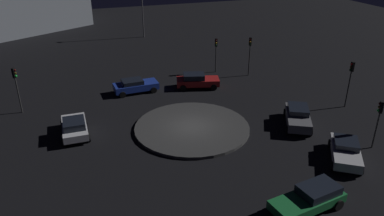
{
  "coord_description": "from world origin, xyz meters",
  "views": [
    {
      "loc": [
        25.84,
        -9.04,
        14.85
      ],
      "look_at": [
        0.0,
        0.0,
        1.92
      ],
      "focal_mm": 34.69,
      "sensor_mm": 36.0,
      "label": 1
    }
  ],
  "objects_px": {
    "car_green": "(310,198)",
    "traffic_light_northeast": "(379,115)",
    "car_grey": "(298,116)",
    "traffic_light_northwest": "(250,49)",
    "traffic_light_north": "(350,75)",
    "traffic_light_northwest_near": "(216,48)",
    "car_white": "(74,127)",
    "car_red": "(197,80)",
    "car_blue": "(135,85)",
    "car_silver": "(346,151)",
    "traffic_light_southwest": "(16,81)"
  },
  "relations": [
    {
      "from": "traffic_light_northwest",
      "to": "traffic_light_north",
      "type": "height_order",
      "value": "traffic_light_northwest"
    },
    {
      "from": "car_blue",
      "to": "traffic_light_northeast",
      "type": "bearing_deg",
      "value": -51.37
    },
    {
      "from": "car_red",
      "to": "traffic_light_southwest",
      "type": "distance_m",
      "value": 17.29
    },
    {
      "from": "car_silver",
      "to": "traffic_light_northwest",
      "type": "xyz_separation_m",
      "value": [
        -18.07,
        1.5,
        2.41
      ]
    },
    {
      "from": "car_grey",
      "to": "traffic_light_north",
      "type": "bearing_deg",
      "value": 133.31
    },
    {
      "from": "car_blue",
      "to": "traffic_light_north",
      "type": "distance_m",
      "value": 20.7
    },
    {
      "from": "traffic_light_northwest",
      "to": "traffic_light_north",
      "type": "xyz_separation_m",
      "value": [
        10.68,
        4.68,
        -0.01
      ]
    },
    {
      "from": "traffic_light_northeast",
      "to": "traffic_light_north",
      "type": "height_order",
      "value": "traffic_light_north"
    },
    {
      "from": "traffic_light_northeast",
      "to": "traffic_light_north",
      "type": "xyz_separation_m",
      "value": [
        -6.74,
        3.09,
        0.38
      ]
    },
    {
      "from": "car_white",
      "to": "traffic_light_southwest",
      "type": "relative_size",
      "value": 0.97
    },
    {
      "from": "car_white",
      "to": "car_red",
      "type": "distance_m",
      "value": 14.33
    },
    {
      "from": "traffic_light_southwest",
      "to": "car_white",
      "type": "bearing_deg",
      "value": -23.42
    },
    {
      "from": "car_silver",
      "to": "traffic_light_southwest",
      "type": "xyz_separation_m",
      "value": [
        -16.1,
        -22.5,
        2.3
      ]
    },
    {
      "from": "traffic_light_northwest",
      "to": "traffic_light_northeast",
      "type": "bearing_deg",
      "value": 51.17
    },
    {
      "from": "car_grey",
      "to": "car_silver",
      "type": "distance_m",
      "value": 5.72
    },
    {
      "from": "car_silver",
      "to": "car_white",
      "type": "bearing_deg",
      "value": -84.55
    },
    {
      "from": "car_white",
      "to": "traffic_light_northwest_near",
      "type": "distance_m",
      "value": 19.58
    },
    {
      "from": "car_white",
      "to": "traffic_light_north",
      "type": "relative_size",
      "value": 0.94
    },
    {
      "from": "car_blue",
      "to": "traffic_light_north",
      "type": "bearing_deg",
      "value": -32.1
    },
    {
      "from": "car_red",
      "to": "traffic_light_northwest_near",
      "type": "distance_m",
      "value": 5.74
    },
    {
      "from": "car_blue",
      "to": "traffic_light_northeast",
      "type": "relative_size",
      "value": 1.18
    },
    {
      "from": "car_red",
      "to": "car_grey",
      "type": "xyz_separation_m",
      "value": [
        10.83,
        5.17,
        0.03
      ]
    },
    {
      "from": "car_green",
      "to": "traffic_light_northwest_near",
      "type": "height_order",
      "value": "traffic_light_northwest_near"
    },
    {
      "from": "car_green",
      "to": "traffic_light_northeast",
      "type": "relative_size",
      "value": 1.25
    },
    {
      "from": "car_grey",
      "to": "traffic_light_north",
      "type": "relative_size",
      "value": 1.09
    },
    {
      "from": "car_green",
      "to": "car_blue",
      "type": "xyz_separation_m",
      "value": [
        -21.09,
        -6.16,
        -0.02
      ]
    },
    {
      "from": "traffic_light_northwest_near",
      "to": "car_grey",
      "type": "bearing_deg",
      "value": 36.03
    },
    {
      "from": "car_grey",
      "to": "traffic_light_northwest_near",
      "type": "height_order",
      "value": "traffic_light_northwest_near"
    },
    {
      "from": "car_silver",
      "to": "traffic_light_northwest_near",
      "type": "relative_size",
      "value": 1.15
    },
    {
      "from": "car_red",
      "to": "car_grey",
      "type": "bearing_deg",
      "value": -48.67
    },
    {
      "from": "car_white",
      "to": "car_red",
      "type": "relative_size",
      "value": 0.87
    },
    {
      "from": "car_grey",
      "to": "traffic_light_northwest",
      "type": "bearing_deg",
      "value": -159.14
    },
    {
      "from": "car_green",
      "to": "traffic_light_northwest_near",
      "type": "bearing_deg",
      "value": -108.04
    },
    {
      "from": "car_grey",
      "to": "traffic_light_northwest",
      "type": "distance_m",
      "value": 12.68
    },
    {
      "from": "car_blue",
      "to": "traffic_light_north",
      "type": "height_order",
      "value": "traffic_light_north"
    },
    {
      "from": "car_white",
      "to": "traffic_light_northwest",
      "type": "distance_m",
      "value": 21.35
    },
    {
      "from": "traffic_light_north",
      "to": "car_grey",
      "type": "bearing_deg",
      "value": 17.12
    },
    {
      "from": "traffic_light_southwest",
      "to": "traffic_light_north",
      "type": "relative_size",
      "value": 0.97
    },
    {
      "from": "car_white",
      "to": "car_grey",
      "type": "xyz_separation_m",
      "value": [
        4.41,
        17.99,
        0.06
      ]
    },
    {
      "from": "car_silver",
      "to": "traffic_light_northwest_near",
      "type": "distance_m",
      "value": 20.56
    },
    {
      "from": "car_red",
      "to": "traffic_light_north",
      "type": "distance_m",
      "value": 14.92
    },
    {
      "from": "car_silver",
      "to": "traffic_light_north",
      "type": "bearing_deg",
      "value": 174.66
    },
    {
      "from": "traffic_light_southwest",
      "to": "traffic_light_north",
      "type": "bearing_deg",
      "value": 13.75
    },
    {
      "from": "traffic_light_northwest_near",
      "to": "car_green",
      "type": "bearing_deg",
      "value": 21.06
    },
    {
      "from": "traffic_light_northeast",
      "to": "traffic_light_north",
      "type": "distance_m",
      "value": 7.43
    },
    {
      "from": "car_blue",
      "to": "car_silver",
      "type": "distance_m",
      "value": 21.02
    },
    {
      "from": "car_silver",
      "to": "traffic_light_north",
      "type": "distance_m",
      "value": 9.92
    },
    {
      "from": "car_grey",
      "to": "traffic_light_northwest_near",
      "type": "distance_m",
      "value": 14.88
    },
    {
      "from": "car_white",
      "to": "car_green",
      "type": "height_order",
      "value": "car_white"
    },
    {
      "from": "car_green",
      "to": "traffic_light_northeast",
      "type": "xyz_separation_m",
      "value": [
        -4.3,
        8.68,
        2.0
      ]
    }
  ]
}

